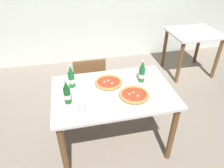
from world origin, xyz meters
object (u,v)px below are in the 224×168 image
at_px(pizza_marinara_far, 109,83).
at_px(pizza_margherita_near, 134,95).
at_px(beer_bottle_left, 71,78).
at_px(beer_bottle_right, 67,93).
at_px(dining_table_main, 113,100).
at_px(beer_bottle_center, 142,73).
at_px(paper_cup, 82,109).
at_px(chair_behind_table, 90,82).
at_px(dining_table_background, 192,41).
at_px(napkin_with_cutlery, 87,97).

bearing_deg(pizza_marinara_far, pizza_margherita_near, -52.89).
distance_m(pizza_margherita_near, beer_bottle_left, 0.65).
bearing_deg(beer_bottle_right, dining_table_main, 10.89).
bearing_deg(pizza_marinara_far, beer_bottle_center, -2.04).
relative_size(beer_bottle_center, paper_cup, 2.60).
height_order(chair_behind_table, pizza_margherita_near, chair_behind_table).
bearing_deg(dining_table_main, pizza_margherita_near, -38.22).
relative_size(dining_table_main, paper_cup, 12.63).
height_order(beer_bottle_left, paper_cup, beer_bottle_left).
distance_m(dining_table_main, pizza_margherita_near, 0.26).
relative_size(chair_behind_table, beer_bottle_left, 3.44).
relative_size(dining_table_main, dining_table_background, 1.50).
height_order(chair_behind_table, beer_bottle_left, beer_bottle_left).
height_order(dining_table_main, pizza_margherita_near, pizza_margherita_near).
bearing_deg(paper_cup, chair_behind_table, 79.57).
xyz_separation_m(dining_table_background, beer_bottle_right, (-2.12, -1.40, 0.26)).
xyz_separation_m(beer_bottle_left, beer_bottle_right, (-0.05, -0.25, 0.00)).
distance_m(beer_bottle_left, napkin_with_cutlery, 0.26).
bearing_deg(dining_table_background, beer_bottle_right, -146.48).
height_order(pizza_marinara_far, beer_bottle_right, beer_bottle_right).
bearing_deg(beer_bottle_left, dining_table_background, 29.12).
height_order(beer_bottle_left, beer_bottle_center, same).
bearing_deg(paper_cup, beer_bottle_center, 29.15).
relative_size(beer_bottle_right, paper_cup, 2.60).
bearing_deg(paper_cup, beer_bottle_right, 122.74).
distance_m(dining_table_main, beer_bottle_right, 0.50).
xyz_separation_m(dining_table_background, beer_bottle_center, (-1.34, -1.21, 0.26)).
relative_size(dining_table_background, napkin_with_cutlery, 3.48).
relative_size(dining_table_main, beer_bottle_left, 4.86).
bearing_deg(beer_bottle_left, beer_bottle_center, -4.60).
distance_m(beer_bottle_right, paper_cup, 0.22).
xyz_separation_m(beer_bottle_left, beer_bottle_center, (0.72, -0.06, 0.00)).
height_order(beer_bottle_center, beer_bottle_right, same).
bearing_deg(pizza_marinara_far, paper_cup, -129.07).
height_order(dining_table_main, beer_bottle_center, beer_bottle_center).
xyz_separation_m(pizza_marinara_far, beer_bottle_left, (-0.37, 0.05, 0.08)).
distance_m(dining_table_main, dining_table_background, 2.13).
xyz_separation_m(pizza_margherita_near, beer_bottle_right, (-0.62, 0.05, 0.08)).
bearing_deg(chair_behind_table, dining_table_background, -159.23).
xyz_separation_m(pizza_marinara_far, beer_bottle_center, (0.35, -0.01, 0.08)).
bearing_deg(dining_table_background, napkin_with_cutlery, -144.99).
height_order(dining_table_background, beer_bottle_right, beer_bottle_right).
relative_size(pizza_margherita_near, paper_cup, 3.31).
xyz_separation_m(dining_table_background, pizza_margherita_near, (-1.50, -1.45, 0.18)).
distance_m(pizza_margherita_near, beer_bottle_center, 0.30).
relative_size(beer_bottle_center, beer_bottle_right, 1.00).
distance_m(dining_table_main, beer_bottle_left, 0.48).
relative_size(pizza_margherita_near, beer_bottle_right, 1.27).
relative_size(dining_table_main, beer_bottle_center, 4.86).
bearing_deg(beer_bottle_right, pizza_marinara_far, 26.04).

